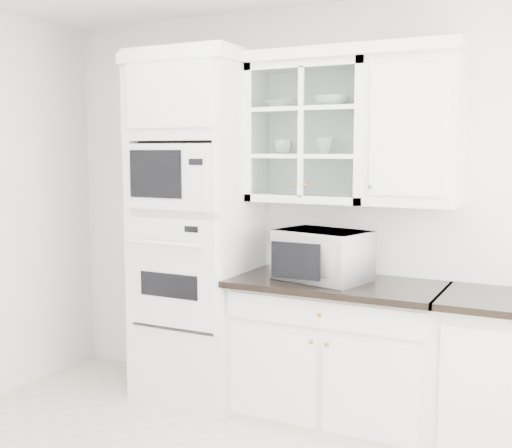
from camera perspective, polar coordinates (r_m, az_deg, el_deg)
The scene contains 12 objects.
room_shell at distance 3.20m, azimuth -3.43°, elevation 7.32°, with size 4.00×3.50×2.70m.
oven_column at distance 4.47m, azimuth -5.33°, elevation -0.37°, with size 0.76×0.68×2.40m.
base_cabinet_run at distance 4.21m, azimuth 7.22°, elevation -11.11°, with size 1.32×0.67×0.92m.
extra_base_cabinet at distance 4.01m, azimuth 21.15°, elevation -12.43°, with size 0.72×0.67×0.92m.
upper_cabinet_glass at distance 4.23m, azimuth 4.89°, elevation 8.08°, with size 0.80×0.33×0.90m.
upper_cabinet_solid at distance 4.03m, azimuth 13.93°, elevation 7.99°, with size 0.55×0.33×0.90m, color white.
crown_molding at distance 4.29m, azimuth 3.48°, elevation 14.58°, with size 2.14×0.38×0.07m, color white.
countertop_microwave at distance 4.08m, azimuth 6.05°, elevation -2.75°, with size 0.55×0.45×0.32m, color white.
bowl_a at distance 4.30m, azimuth 2.45°, elevation 10.57°, with size 0.22×0.22×0.05m, color white.
bowl_b at distance 4.17m, azimuth 6.76°, elevation 10.76°, with size 0.22×0.22×0.07m, color white.
cup_a at distance 4.31m, azimuth 2.41°, elevation 6.85°, with size 0.12×0.12×0.10m, color white.
cup_b at distance 4.19m, azimuth 6.14°, elevation 6.89°, with size 0.11×0.11×0.11m, color white.
Camera 1 is at (1.61, -2.34, 1.74)m, focal length 45.00 mm.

